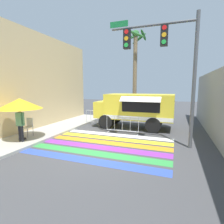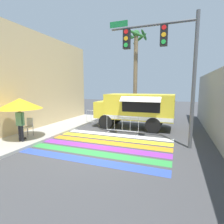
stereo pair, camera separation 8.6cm
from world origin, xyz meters
TOP-DOWN VIEW (x-y plane):
  - ground_plane at (0.00, 0.00)m, footprint 60.00×60.00m
  - sidewalk_left at (-5.23, 0.00)m, footprint 4.40×16.00m
  - building_left_facade at (-5.39, 0.00)m, footprint 0.25×16.00m
  - concrete_wall_right at (5.17, 3.00)m, footprint 0.20×16.00m
  - crosswalk_painted at (0.00, 0.55)m, footprint 6.40×4.36m
  - food_truck at (0.50, 4.61)m, footprint 5.21×2.55m
  - traffic_signal_pole at (2.62, 1.53)m, footprint 4.01×0.29m
  - patio_umbrella at (-4.07, -0.47)m, footprint 2.12×2.12m
  - folding_chair at (-4.27, 0.16)m, footprint 0.41×0.41m
  - vendor_person at (-3.83, -0.75)m, footprint 0.53×0.22m
  - barricade_front at (0.24, 2.83)m, footprint 2.00×0.44m
  - barricade_side at (-2.40, 4.62)m, footprint 1.50×0.44m
  - palm_tree at (-0.40, 8.76)m, footprint 2.15×2.21m

SIDE VIEW (x-z plane):
  - ground_plane at x=0.00m, z-range 0.00..0.00m
  - crosswalk_painted at x=0.00m, z-range 0.00..0.01m
  - sidewalk_left at x=-5.23m, z-range 0.00..0.14m
  - barricade_side at x=-2.40m, z-range -0.02..1.06m
  - barricade_front at x=0.24m, z-range -0.01..1.07m
  - folding_chair at x=-4.27m, z-range 0.24..1.23m
  - vendor_person at x=-3.83m, z-range 0.25..1.95m
  - food_truck at x=0.50m, z-range 0.25..2.57m
  - concrete_wall_right at x=5.17m, z-range 0.00..3.69m
  - patio_umbrella at x=-4.07m, z-range 0.92..3.02m
  - building_left_facade at x=-5.39m, z-range 0.00..6.28m
  - traffic_signal_pole at x=2.62m, z-range 1.31..7.25m
  - palm_tree at x=-0.40m, z-range 1.25..8.97m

